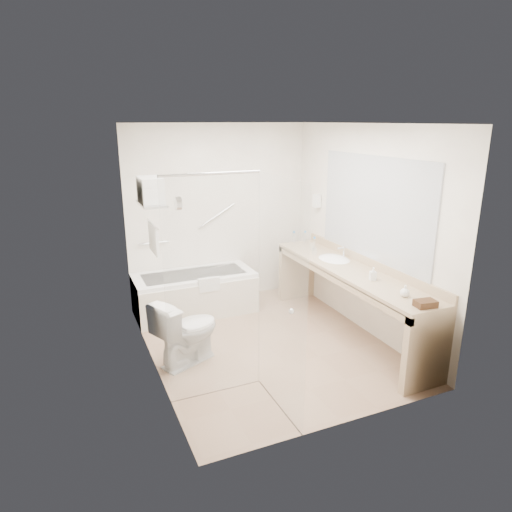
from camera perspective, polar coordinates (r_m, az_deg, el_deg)
name	(u,v)px	position (r m, az deg, el deg)	size (l,w,h in m)	color
floor	(266,344)	(5.48, 1.27, -10.91)	(3.20, 3.20, 0.00)	#9E7C62
ceiling	(268,123)	(4.85, 1.47, 16.24)	(2.60, 3.20, 0.10)	silver
wall_back	(219,215)	(6.47, -4.60, 5.16)	(2.60, 0.10, 2.50)	white
wall_front	(351,289)	(3.70, 11.82, -4.05)	(2.60, 0.10, 2.50)	white
wall_left	(148,255)	(4.65, -13.35, 0.15)	(0.10, 3.20, 2.50)	white
wall_right	(364,231)	(5.68, 13.39, 3.12)	(0.10, 3.20, 2.50)	white
bathtub	(195,293)	(6.27, -7.65, -4.60)	(1.60, 0.73, 0.59)	white
grab_bar_short	(154,243)	(6.27, -12.66, 1.61)	(0.03, 0.03, 0.40)	silver
grab_bar_long	(217,216)	(6.42, -4.91, 5.06)	(0.03, 0.03, 0.60)	silver
shower_enclosure	(246,294)	(4.03, -1.30, -4.73)	(0.96, 0.91, 2.11)	silver
towel_shelf	(151,198)	(4.90, -13.00, 7.05)	(0.24, 0.55, 0.81)	silver
vanity_counter	(349,285)	(5.58, 11.60, -3.56)	(0.55, 2.70, 0.95)	tan
sink	(334,261)	(5.85, 9.73, -0.64)	(0.40, 0.52, 0.14)	white
faucet	(344,252)	(5.90, 10.96, 0.55)	(0.03, 0.03, 0.14)	silver
mirror	(373,208)	(5.49, 14.44, 5.81)	(0.02, 2.00, 1.20)	#ADB3BA
hairdryer_unit	(317,201)	(6.46, 7.60, 6.86)	(0.08, 0.10, 0.18)	white
toilet	(187,331)	(5.01, -8.62, -9.25)	(0.42, 0.74, 0.73)	white
amenity_basket	(425,304)	(4.58, 20.42, -5.59)	(0.20, 0.13, 0.07)	#412917
soap_bottle_a	(373,277)	(5.15, 14.38, -2.57)	(0.07, 0.15, 0.07)	white
soap_bottle_b	(405,292)	(4.77, 18.11, -4.32)	(0.09, 0.12, 0.09)	white
water_bottle_left	(305,238)	(6.49, 6.14, 2.28)	(0.06, 0.06, 0.18)	silver
water_bottle_mid	(314,244)	(6.22, 7.30, 1.56)	(0.05, 0.05, 0.17)	silver
water_bottle_right	(294,238)	(6.46, 4.77, 2.26)	(0.06, 0.06, 0.18)	silver
drinking_glass_near	(312,247)	(6.16, 7.01, 1.14)	(0.08, 0.08, 0.10)	silver
drinking_glass_far	(314,251)	(5.98, 7.31, 0.60)	(0.07, 0.07, 0.09)	silver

